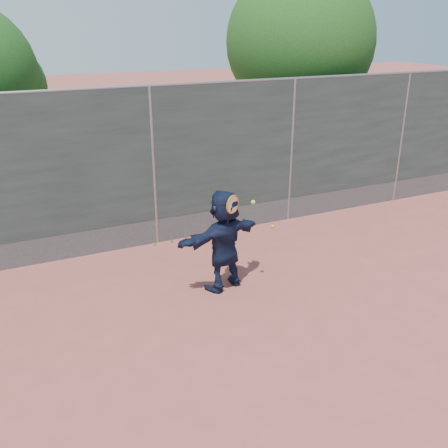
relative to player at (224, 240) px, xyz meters
name	(u,v)px	position (x,y,z in m)	size (l,w,h in m)	color
ground	(236,336)	(-0.44, -1.34, -0.83)	(80.00, 80.00, 0.00)	#9E4C42
player	(224,240)	(0.00, 0.00, 0.00)	(1.54, 0.49, 1.66)	#131A34
ball_ground	(273,226)	(2.00, 1.85, -0.80)	(0.07, 0.07, 0.07)	#C0E633
fence	(153,164)	(-0.44, 2.16, 0.75)	(20.00, 0.06, 3.03)	#38423D
swing_action	(234,205)	(0.08, -0.20, 0.64)	(0.51, 0.16, 0.51)	#C66A12
tree_right	(305,46)	(4.24, 4.41, 2.66)	(3.78, 3.60, 5.39)	#382314
weed_clump	(173,236)	(-0.15, 2.05, -0.70)	(0.68, 0.07, 0.30)	#387226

